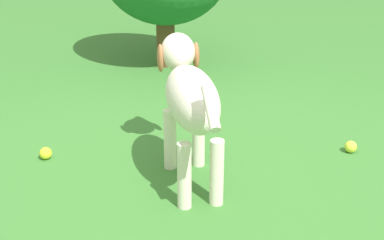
{
  "coord_description": "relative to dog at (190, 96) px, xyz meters",
  "views": [
    {
      "loc": [
        -1.41,
        2.04,
        1.37
      ],
      "look_at": [
        -0.12,
        0.05,
        0.34
      ],
      "focal_mm": 52.15,
      "sensor_mm": 36.0,
      "label": 1
    }
  ],
  "objects": [
    {
      "name": "ground",
      "position": [
        0.08,
        -0.01,
        -0.44
      ],
      "size": [
        14.0,
        14.0,
        0.0
      ],
      "primitive_type": "plane",
      "color": "#38722D"
    },
    {
      "name": "tennis_ball_1",
      "position": [
        -0.58,
        -0.72,
        -0.41
      ],
      "size": [
        0.07,
        0.07,
        0.07
      ],
      "primitive_type": "sphere",
      "color": "#D3DD3A",
      "rests_on": "ground"
    },
    {
      "name": "dog",
      "position": [
        0.0,
        0.0,
        0.0
      ],
      "size": [
        0.73,
        0.74,
        0.66
      ],
      "rotation": [
        0.0,
        0.0,
        5.49
      ],
      "color": "silver",
      "rests_on": "ground"
    },
    {
      "name": "tennis_ball_4",
      "position": [
        0.76,
        0.24,
        -0.41
      ],
      "size": [
        0.07,
        0.07,
        0.07
      ],
      "primitive_type": "sphere",
      "color": "yellow",
      "rests_on": "ground"
    }
  ]
}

